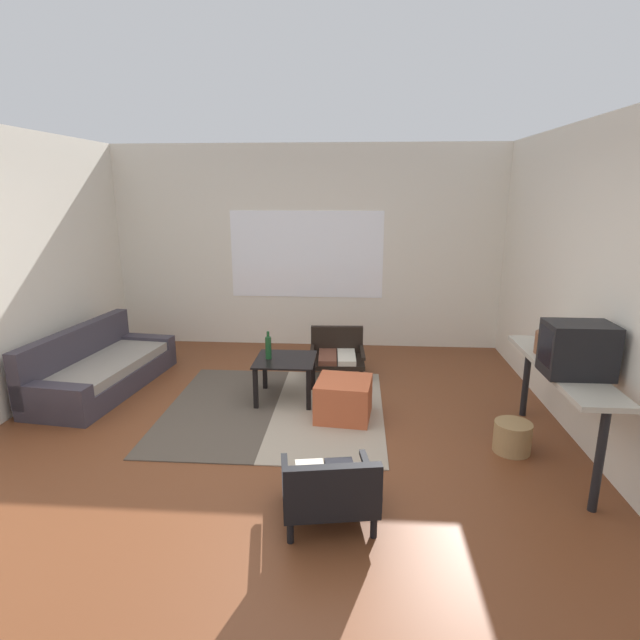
{
  "coord_description": "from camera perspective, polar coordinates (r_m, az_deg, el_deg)",
  "views": [
    {
      "loc": [
        0.68,
        -3.82,
        2.13
      ],
      "look_at": [
        0.32,
        1.09,
        0.85
      ],
      "focal_mm": 28.5,
      "sensor_mm": 36.0,
      "label": 1
    }
  ],
  "objects": [
    {
      "name": "clay_vase",
      "position": [
        4.65,
        24.52,
        -2.25
      ],
      "size": [
        0.26,
        0.26,
        0.28
      ],
      "color": "brown",
      "rests_on": "console_shelf"
    },
    {
      "name": "far_wall_with_window",
      "position": [
        6.96,
        -1.47,
        8.12
      ],
      "size": [
        5.6,
        0.13,
        2.7
      ],
      "color": "silver",
      "rests_on": "ground"
    },
    {
      "name": "side_wall_right",
      "position": [
        4.64,
        29.43,
        3.01
      ],
      "size": [
        0.12,
        6.6,
        2.7
      ],
      "primitive_type": "cube",
      "color": "silver",
      "rests_on": "ground"
    },
    {
      "name": "couch",
      "position": [
        6.05,
        -23.47,
        -5.16
      ],
      "size": [
        0.96,
        1.91,
        0.67
      ],
      "color": "#38333D",
      "rests_on": "ground"
    },
    {
      "name": "wicker_basket",
      "position": [
        4.61,
        20.79,
        -12.19
      ],
      "size": [
        0.3,
        0.3,
        0.26
      ],
      "primitive_type": "cylinder",
      "color": "#9E7A4C",
      "rests_on": "ground"
    },
    {
      "name": "armchair_by_window",
      "position": [
        5.99,
        1.92,
        -3.71
      ],
      "size": [
        0.65,
        0.59,
        0.53
      ],
      "color": "black",
      "rests_on": "ground"
    },
    {
      "name": "ground_plane",
      "position": [
        4.43,
        -5.33,
        -14.25
      ],
      "size": [
        7.8,
        7.8,
        0.0
      ],
      "primitive_type": "plane",
      "color": "brown"
    },
    {
      "name": "ottoman_orange",
      "position": [
        4.88,
        2.67,
        -8.86
      ],
      "size": [
        0.56,
        0.56,
        0.38
      ],
      "primitive_type": "cube",
      "rotation": [
        0.0,
        0.0,
        -0.11
      ],
      "color": "#BC5633",
      "rests_on": "ground"
    },
    {
      "name": "armchair_striped_foreground",
      "position": [
        3.47,
        1.02,
        -18.38
      ],
      "size": [
        0.7,
        0.69,
        0.52
      ],
      "color": "black",
      "rests_on": "ground"
    },
    {
      "name": "crt_television",
      "position": [
        4.18,
        26.93,
        -2.96
      ],
      "size": [
        0.47,
        0.33,
        0.4
      ],
      "color": "black",
      "rests_on": "console_shelf"
    },
    {
      "name": "console_shelf",
      "position": [
        4.47,
        25.43,
        -5.64
      ],
      "size": [
        0.37,
        1.63,
        0.78
      ],
      "color": "#B2AD9E",
      "rests_on": "ground"
    },
    {
      "name": "area_rug",
      "position": [
        5.13,
        -5.09,
        -9.94
      ],
      "size": [
        2.13,
        2.11,
        0.01
      ],
      "color": "#4C4238",
      "rests_on": "ground"
    },
    {
      "name": "glass_bottle",
      "position": [
        5.2,
        -5.82,
        -3.06
      ],
      "size": [
        0.06,
        0.06,
        0.29
      ],
      "color": "#194723",
      "rests_on": "coffee_table"
    },
    {
      "name": "coffee_table",
      "position": [
        5.24,
        -3.91,
        -5.23
      ],
      "size": [
        0.61,
        0.6,
        0.44
      ],
      "color": "black",
      "rests_on": "ground"
    }
  ]
}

